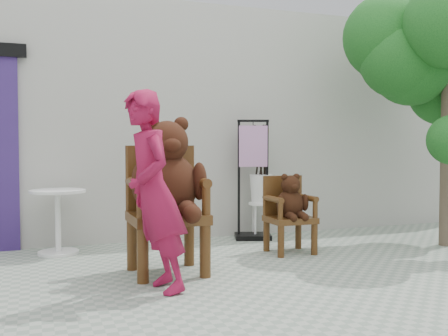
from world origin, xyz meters
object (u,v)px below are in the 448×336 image
Objects in this scene: chair_big at (167,185)px; stool_bucket at (261,188)px; person at (154,192)px; display_stand at (253,193)px; chair_small at (289,206)px; tree at (416,51)px; cafe_table at (58,214)px.

chair_big is 1.00× the size of stool_bucket.
display_stand is (1.71, 1.96, -0.23)m from person.
display_stand reaches higher than chair_small.
stool_bucket is 2.52m from tree.
tree reaches higher than cafe_table.
person reaches higher than stool_bucket.
display_stand is 2.63m from tree.
cafe_table is 2.52m from stool_bucket.
chair_big is 0.64m from person.
display_stand is 0.48× the size of tree.
tree is at bearing 98.76° from person.
person is 2.00m from cafe_table.
chair_small is at bearing 179.70° from tree.
display_stand reaches higher than cafe_table.
person is at bearing -70.42° from cafe_table.
tree is (1.73, -0.93, 1.74)m from display_stand.
tree is (1.60, -0.98, 1.68)m from stool_bucket.
chair_small is at bearing -95.61° from stool_bucket.
stool_bucket is (0.14, 0.05, 0.06)m from display_stand.
cafe_table is 2.38m from display_stand.
chair_big reaches higher than cafe_table.
cafe_table is at bearing 168.69° from tree.
cafe_table is 0.22× the size of tree.
chair_small reaches higher than cafe_table.
display_stand is at bearing 2.55° from cafe_table.
tree is at bearing -10.06° from display_stand.
person reaches higher than display_stand.
chair_small is 0.58× the size of display_stand.
display_stand is at bearing -159.14° from stool_bucket.
display_stand is 0.16m from stool_bucket.
chair_big is 0.96× the size of display_stand.
chair_small is 0.92m from display_stand.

